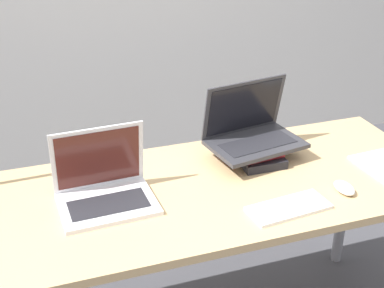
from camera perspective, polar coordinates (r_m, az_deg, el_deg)
desk at (r=1.96m, az=1.19°, el=-6.55°), size 1.79×0.71×0.77m
laptop_left at (r=1.83m, az=-9.32°, el=-4.70°), size 0.33×0.26×0.25m
book_stack at (r=2.11m, az=6.70°, el=-0.80°), size 0.18×0.25×0.06m
laptop_on_books at (r=2.09m, az=6.40°, el=1.34°), size 0.39×0.29×0.24m
wireless_keyboard at (r=1.82m, az=10.28°, el=-6.69°), size 0.29×0.15×0.01m
mouse at (r=1.96m, az=15.94°, el=-4.51°), size 0.06×0.10×0.03m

